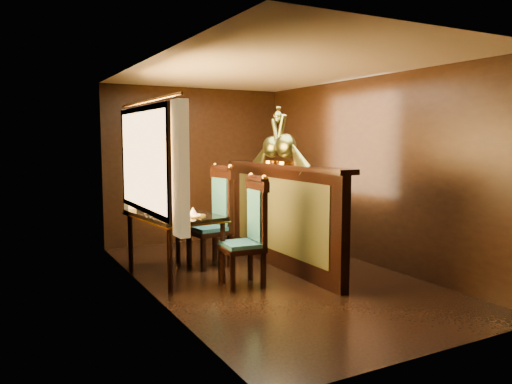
% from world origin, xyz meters
% --- Properties ---
extents(ground, '(5.00, 5.00, 0.00)m').
position_xyz_m(ground, '(0.00, 0.00, 0.00)').
color(ground, black).
rests_on(ground, ground).
extents(room_shell, '(3.04, 5.04, 2.52)m').
position_xyz_m(room_shell, '(-0.09, 0.02, 1.58)').
color(room_shell, black).
rests_on(room_shell, ground).
extents(partition, '(0.26, 2.70, 1.36)m').
position_xyz_m(partition, '(0.32, 0.30, 0.71)').
color(partition, black).
rests_on(partition, ground).
extents(dining_table, '(0.94, 1.41, 0.99)m').
position_xyz_m(dining_table, '(-1.05, 0.58, 0.71)').
color(dining_table, black).
rests_on(dining_table, ground).
extents(chair_left, '(0.49, 0.52, 1.28)m').
position_xyz_m(chair_left, '(-0.38, -0.16, 0.67)').
color(chair_left, black).
rests_on(chair_left, ground).
extents(chair_right, '(0.53, 0.56, 1.36)m').
position_xyz_m(chair_right, '(-0.35, 0.86, 0.71)').
color(chair_right, black).
rests_on(chair_right, ground).
extents(peacock_left, '(0.23, 0.62, 0.73)m').
position_xyz_m(peacock_left, '(0.33, 0.23, 1.73)').
color(peacock_left, '#1A502F').
rests_on(peacock_left, partition).
extents(peacock_right, '(0.21, 0.57, 0.68)m').
position_xyz_m(peacock_right, '(0.33, 0.59, 1.70)').
color(peacock_right, '#1A502F').
rests_on(peacock_right, partition).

